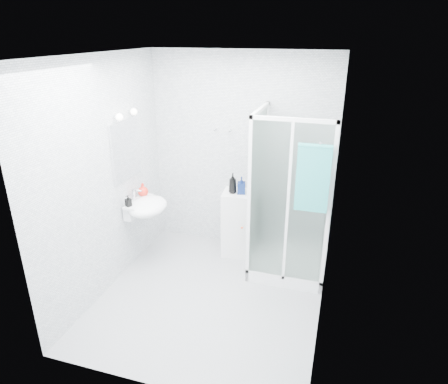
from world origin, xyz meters
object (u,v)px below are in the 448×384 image
(shampoo_bottle_b, at_px, (241,185))
(soap_dispenser_black, at_px, (128,201))
(wall_basin, at_px, (146,206))
(storage_cabinet, at_px, (237,223))
(hand_towel, at_px, (313,177))
(shampoo_bottle_a, at_px, (233,183))
(soap_dispenser_orange, at_px, (143,190))
(shower_enclosure, at_px, (283,239))

(shampoo_bottle_b, height_order, soap_dispenser_black, shampoo_bottle_b)
(wall_basin, relative_size, shampoo_bottle_b, 2.53)
(storage_cabinet, relative_size, hand_towel, 1.22)
(shampoo_bottle_a, bearing_deg, soap_dispenser_black, -146.31)
(wall_basin, xyz_separation_m, shampoo_bottle_a, (0.96, 0.54, 0.22))
(soap_dispenser_orange, relative_size, soap_dispenser_black, 1.23)
(storage_cabinet, xyz_separation_m, hand_towel, (0.97, -0.66, 0.98))
(wall_basin, xyz_separation_m, hand_towel, (1.98, -0.09, 0.62))
(shower_enclosure, relative_size, wall_basin, 3.57)
(shampoo_bottle_a, xyz_separation_m, soap_dispenser_orange, (-1.06, -0.38, -0.06))
(shower_enclosure, bearing_deg, soap_dispenser_black, -164.29)
(shower_enclosure, distance_m, wall_basin, 1.72)
(hand_towel, relative_size, soap_dispenser_orange, 4.30)
(shampoo_bottle_a, relative_size, shampoo_bottle_b, 1.18)
(wall_basin, bearing_deg, shampoo_bottle_b, 27.33)
(hand_towel, bearing_deg, soap_dispenser_black, -177.31)
(hand_towel, bearing_deg, storage_cabinet, 145.85)
(shower_enclosure, relative_size, soap_dispenser_orange, 11.86)
(shampoo_bottle_a, distance_m, shampoo_bottle_b, 0.11)
(wall_basin, xyz_separation_m, shampoo_bottle_b, (1.07, 0.55, 0.19))
(soap_dispenser_black, bearing_deg, shampoo_bottle_b, 31.71)
(shower_enclosure, bearing_deg, storage_cabinet, 158.49)
(wall_basin, relative_size, hand_towel, 0.77)
(wall_basin, distance_m, shampoo_bottle_a, 1.12)
(shampoo_bottle_a, relative_size, soap_dispenser_orange, 1.55)
(hand_towel, xyz_separation_m, shampoo_bottle_b, (-0.91, 0.64, -0.43))
(soap_dispenser_orange, height_order, soap_dispenser_black, soap_dispenser_orange)
(soap_dispenser_black, bearing_deg, soap_dispenser_orange, 87.43)
(shampoo_bottle_a, height_order, shampoo_bottle_b, shampoo_bottle_a)
(hand_towel, xyz_separation_m, soap_dispenser_orange, (-2.08, 0.24, -0.47))
(wall_basin, relative_size, soap_dispenser_orange, 3.32)
(storage_cabinet, relative_size, soap_dispenser_black, 6.41)
(wall_basin, height_order, hand_towel, hand_towel)
(shampoo_bottle_b, distance_m, soap_dispenser_black, 1.40)
(soap_dispenser_orange, bearing_deg, storage_cabinet, 20.31)
(hand_towel, bearing_deg, wall_basin, 177.54)
(wall_basin, distance_m, soap_dispenser_orange, 0.24)
(shower_enclosure, bearing_deg, wall_basin, -169.19)
(soap_dispenser_orange, bearing_deg, hand_towel, -6.62)
(hand_towel, distance_m, soap_dispenser_orange, 2.15)
(shampoo_bottle_b, relative_size, soap_dispenser_black, 1.61)
(wall_basin, height_order, soap_dispenser_orange, soap_dispenser_orange)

